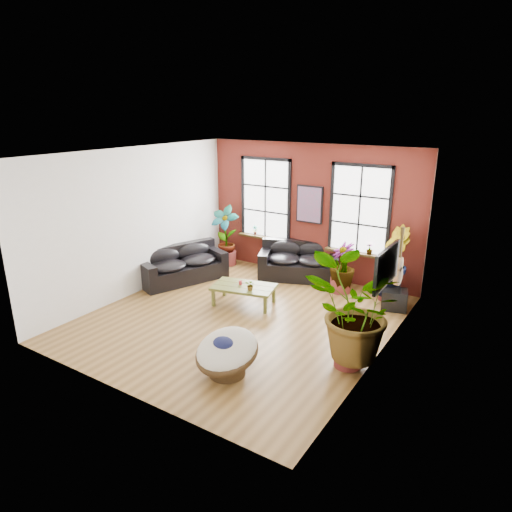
{
  "coord_description": "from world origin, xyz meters",
  "views": [
    {
      "loc": [
        5.1,
        -7.39,
        4.34
      ],
      "look_at": [
        0.0,
        0.6,
        1.25
      ],
      "focal_mm": 32.0,
      "sensor_mm": 36.0,
      "label": 1
    }
  ],
  "objects_px": {
    "coffee_table": "(244,288)",
    "papasan_chair": "(227,352)",
    "sofa_back": "(299,262)",
    "sofa_left": "(182,265)"
  },
  "relations": [
    {
      "from": "papasan_chair",
      "to": "sofa_left",
      "type": "bearing_deg",
      "value": 148.39
    },
    {
      "from": "sofa_back",
      "to": "sofa_left",
      "type": "height_order",
      "value": "sofa_back"
    },
    {
      "from": "sofa_back",
      "to": "papasan_chair",
      "type": "bearing_deg",
      "value": -99.19
    },
    {
      "from": "sofa_left",
      "to": "coffee_table",
      "type": "bearing_deg",
      "value": -79.1
    },
    {
      "from": "coffee_table",
      "to": "papasan_chair",
      "type": "xyz_separation_m",
      "value": [
        1.39,
        -2.58,
        0.02
      ]
    },
    {
      "from": "sofa_left",
      "to": "papasan_chair",
      "type": "xyz_separation_m",
      "value": [
        3.65,
        -3.0,
        0.01
      ]
    },
    {
      "from": "sofa_left",
      "to": "coffee_table",
      "type": "distance_m",
      "value": 2.29
    },
    {
      "from": "coffee_table",
      "to": "papasan_chair",
      "type": "bearing_deg",
      "value": -75.27
    },
    {
      "from": "sofa_left",
      "to": "papasan_chair",
      "type": "height_order",
      "value": "sofa_left"
    },
    {
      "from": "coffee_table",
      "to": "sofa_back",
      "type": "bearing_deg",
      "value": 70.19
    }
  ]
}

